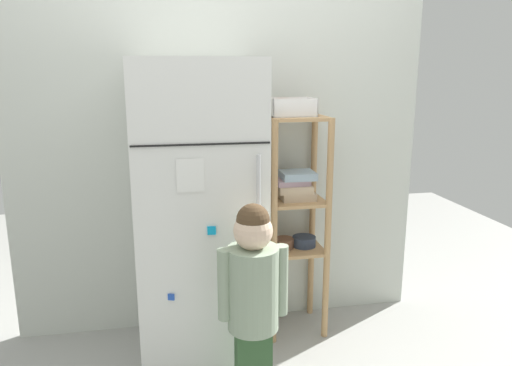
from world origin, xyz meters
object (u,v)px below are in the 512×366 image
refrigerator (199,214)px  pantry_shelf_unit (295,207)px  child_standing (253,288)px  fruit_bin (290,109)px

refrigerator → pantry_shelf_unit: 0.57m
refrigerator → pantry_shelf_unit: size_ratio=1.24×
refrigerator → child_standing: size_ratio=1.62×
refrigerator → child_standing: bearing=-69.1°
pantry_shelf_unit → fruit_bin: size_ratio=5.19×
child_standing → pantry_shelf_unit: size_ratio=0.76×
child_standing → fruit_bin: size_ratio=3.95×
fruit_bin → child_standing: bearing=-116.8°
pantry_shelf_unit → child_standing: bearing=-119.5°
refrigerator → pantry_shelf_unit: refrigerator is taller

